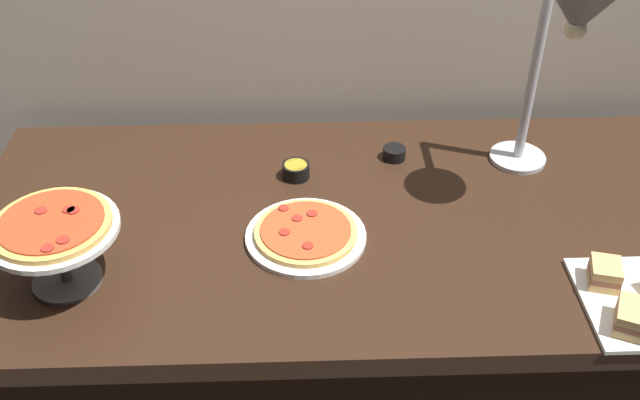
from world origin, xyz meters
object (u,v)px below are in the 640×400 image
object	(u,v)px
heat_lamp	(568,30)
sauce_cup_near	(296,170)
pizza_plate_front	(306,234)
pizza_plate_center	(54,233)
sauce_cup_far	(394,153)

from	to	relation	value
heat_lamp	sauce_cup_near	bearing A→B (deg)	170.79
pizza_plate_front	sauce_cup_near	bearing A→B (deg)	94.75
pizza_plate_front	heat_lamp	bearing A→B (deg)	15.04
sauce_cup_near	pizza_plate_center	bearing A→B (deg)	-142.77
pizza_plate_center	sauce_cup_far	bearing A→B (deg)	30.86
pizza_plate_center	sauce_cup_near	bearing A→B (deg)	37.23
pizza_plate_front	sauce_cup_far	xyz separation A→B (m)	(0.23, 0.31, 0.00)
pizza_plate_front	pizza_plate_center	world-z (taller)	pizza_plate_center
heat_lamp	sauce_cup_far	bearing A→B (deg)	152.26
heat_lamp	sauce_cup_near	xyz separation A→B (m)	(-0.56, 0.09, -0.40)
sauce_cup_far	pizza_plate_front	bearing A→B (deg)	-126.59
sauce_cup_near	pizza_plate_front	bearing A→B (deg)	-85.25
heat_lamp	pizza_plate_front	xyz separation A→B (m)	(-0.54, -0.15, -0.40)
sauce_cup_near	sauce_cup_far	xyz separation A→B (m)	(0.25, 0.07, -0.00)
heat_lamp	sauce_cup_far	size ratio (longest dim) A/B	9.25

